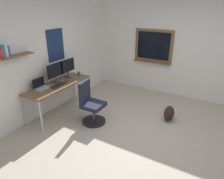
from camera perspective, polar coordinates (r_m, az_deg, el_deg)
ground_plane at (r=4.26m, az=8.22°, el=-12.92°), size 5.20×5.20×0.00m
wall_back at (r=5.02m, az=-17.86°, el=8.33°), size 5.00×0.30×2.60m
wall_right at (r=5.94m, az=17.99°, el=10.44°), size 0.22×5.00×2.60m
desk at (r=4.92m, az=-14.61°, el=0.67°), size 1.68×0.57×0.75m
office_chair at (r=4.53m, az=-5.88°, el=-4.37°), size 0.52×0.52×0.95m
laptop at (r=4.74m, az=-19.12°, el=0.92°), size 0.31×0.21×0.23m
monitor_primary at (r=4.90m, az=-15.43°, el=4.76°), size 0.46×0.17×0.46m
monitor_secondary at (r=5.18m, az=-12.18°, el=6.07°), size 0.46×0.17×0.46m
keyboard at (r=4.79m, az=-14.79°, el=1.11°), size 0.37×0.13×0.02m
computer_mouse at (r=4.97m, az=-12.57°, el=2.23°), size 0.10×0.06×0.03m
coffee_mug at (r=5.38m, az=-9.14°, el=4.41°), size 0.08×0.08×0.09m
backpack at (r=4.83m, az=15.48°, el=-6.39°), size 0.32×0.22×0.35m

